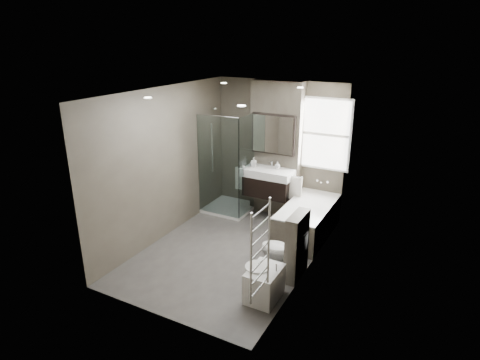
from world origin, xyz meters
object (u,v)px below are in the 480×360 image
Objects in this scene: bathtub at (308,218)px; toilet at (282,251)px; vanity at (268,182)px; bidet at (264,283)px.

bathtub is 2.33× the size of toilet.
vanity reaches higher than bathtub.
toilet is (0.05, -1.32, 0.03)m from bathtub.
toilet is 1.21× the size of bidet.
vanity is 1.39× the size of toilet.
bidet is (0.09, -2.04, -0.08)m from bathtub.
bidet is (1.01, -2.37, -0.51)m from vanity.
bathtub is 2.05m from bidet.
toilet is at bearing -59.47° from vanity.
toilet is 0.73m from bidet.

